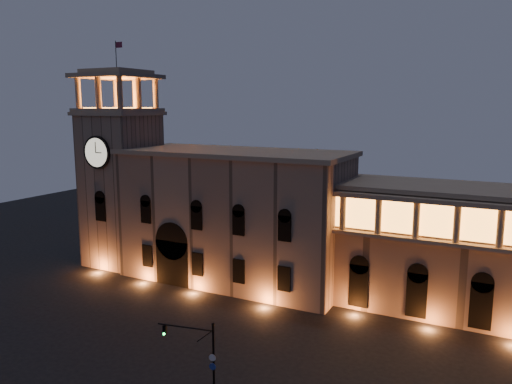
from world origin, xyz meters
TOP-DOWN VIEW (x-y plane):
  - ground at (0.00, 0.00)m, footprint 160.00×160.00m
  - government_building at (-2.08, 21.93)m, footprint 30.80×12.80m
  - clock_tower at (-20.50, 20.98)m, footprint 9.80×9.80m
  - traffic_light at (10.04, -4.30)m, footprint 4.89×1.22m

SIDE VIEW (x-z plane):
  - ground at x=0.00m, z-range 0.00..0.00m
  - traffic_light at x=10.04m, z-range 0.17..6.98m
  - government_building at x=-2.08m, z-range -0.03..17.57m
  - clock_tower at x=-20.50m, z-range -3.70..28.70m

